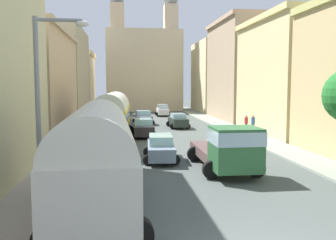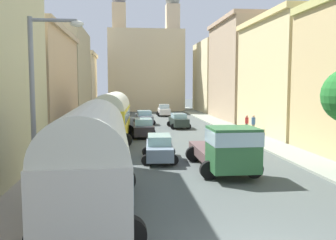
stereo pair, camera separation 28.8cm
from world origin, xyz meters
name	(u,v)px [view 1 (the left image)]	position (x,y,z in m)	size (l,w,h in m)	color
ground_plane	(162,132)	(0.00, 27.00, 0.00)	(154.00, 154.00, 0.00)	#484F4D
sidewalk_left	(86,132)	(-7.25, 27.00, 0.07)	(2.50, 70.00, 0.14)	#A1988D
sidewalk_right	(234,130)	(7.25, 27.00, 0.07)	(2.50, 70.00, 0.14)	gray
building_left_2	(34,84)	(-11.15, 23.76, 4.59)	(5.82, 14.46, 9.14)	tan
building_left_3	(68,75)	(-10.51, 38.73, 5.66)	(4.01, 14.49, 11.32)	tan
building_left_4	(76,83)	(-11.11, 52.11, 4.81)	(5.75, 10.26, 9.56)	beige
building_right_2	(286,76)	(11.21, 24.23, 5.37)	(5.96, 12.45, 10.69)	#D1C088
building_right_3	(241,70)	(11.42, 38.06, 6.40)	(6.42, 13.27, 12.75)	tan
building_right_4	(214,77)	(11.35, 51.60, 5.74)	(5.70, 12.04, 11.47)	beige
distant_church	(144,68)	(0.00, 56.54, 7.42)	(12.87, 6.97, 20.21)	beige
parked_bus_0	(97,156)	(-4.69, 4.17, 2.15)	(3.42, 9.39, 3.91)	silver
parked_bus_1	(113,115)	(-4.60, 21.37, 2.15)	(3.57, 9.38, 3.92)	gold
cargo_truck_0	(228,147)	(1.58, 9.87, 1.34)	(3.16, 6.94, 2.54)	#2B5E35
car_0	(178,121)	(1.98, 29.81, 0.78)	(2.22, 4.11, 1.52)	#222D28
car_1	(163,110)	(1.94, 44.59, 0.83)	(2.16, 3.86, 1.68)	silver
car_2	(161,148)	(-1.56, 13.39, 0.78)	(2.29, 4.36, 1.55)	gray
car_3	(143,128)	(-2.03, 23.57, 0.81)	(2.30, 4.36, 1.61)	black
car_4	(143,117)	(-1.45, 33.75, 0.79)	(2.44, 3.87, 1.58)	slate
pedestrian_0	(246,123)	(7.72, 24.86, 0.98)	(0.41, 0.41, 1.71)	brown
pedestrian_1	(253,124)	(7.70, 22.98, 1.08)	(0.49, 0.49, 1.88)	#7F6A58
streetlamp_near	(45,103)	(-6.27, 3.78, 4.00)	(1.75, 0.28, 6.71)	gray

